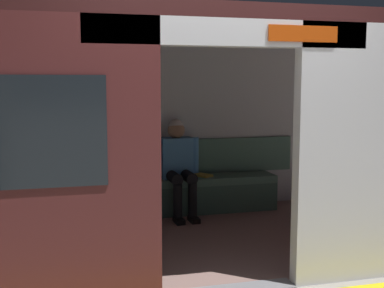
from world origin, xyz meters
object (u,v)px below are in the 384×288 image
Objects in this scene: book at (203,175)px; handbag at (147,172)px; bench_seat at (167,187)px; person_seated at (178,161)px; train_car at (181,97)px; grab_pole_door at (156,155)px.

handbag is at bearing -33.95° from book.
person_seated is at bearing 157.96° from bench_seat.
book reaches higher than bench_seat.
book is at bearing -174.91° from bench_seat.
train_car is 2.29× the size of bench_seat.
train_car reaches higher than person_seated.
train_car reaches higher than grab_pole_door.
train_car is at bearing 78.45° from person_seated.
train_car is at bearing 30.09° from book.
train_car is 5.44× the size of person_seated.
handbag is 1.18× the size of book.
book is 0.11× the size of grab_pole_door.
grab_pole_door reaches higher than handbag.
grab_pole_door is (0.40, 0.83, -0.45)m from train_car.
train_car is at bearing 85.84° from bench_seat.
book is (-0.70, 0.00, -0.07)m from handbag.
train_car is 1.60m from book.
person_seated is 0.40m from handbag.
person_seated reaches higher than bench_seat.
book is (-0.34, -0.09, -0.21)m from person_seated.
person_seated is 5.35× the size of book.
handbag is (0.36, -0.10, -0.14)m from person_seated.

